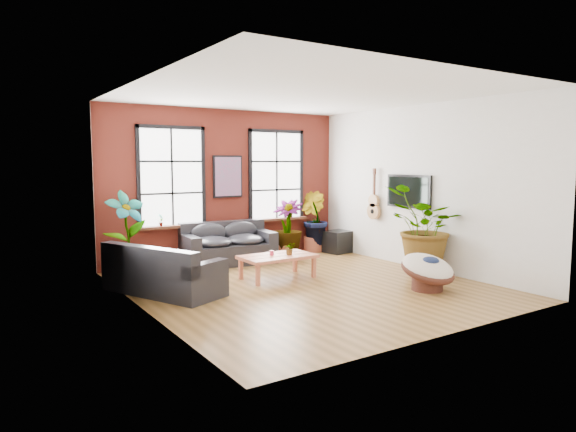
% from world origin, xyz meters
% --- Properties ---
extents(room, '(6.04, 6.54, 3.54)m').
position_xyz_m(room, '(0.00, 0.15, 1.75)').
color(room, brown).
rests_on(room, ground).
extents(sofa_back, '(2.11, 1.16, 0.93)m').
position_xyz_m(sofa_back, '(-0.26, 2.71, 0.42)').
color(sofa_back, black).
rests_on(sofa_back, ground).
extents(sofa_left, '(1.73, 2.37, 0.87)m').
position_xyz_m(sofa_left, '(-2.43, 0.91, 0.39)').
color(sofa_left, black).
rests_on(sofa_left, ground).
extents(coffee_table, '(1.45, 0.84, 0.56)m').
position_xyz_m(coffee_table, '(-0.12, 0.80, 0.41)').
color(coffee_table, '#BA5F43').
rests_on(coffee_table, ground).
extents(papasan_chair, '(0.96, 0.97, 0.72)m').
position_xyz_m(papasan_chair, '(1.64, -1.45, 0.37)').
color(papasan_chair, '#4D261B').
rests_on(papasan_chair, ground).
extents(poster, '(0.74, 0.06, 0.98)m').
position_xyz_m(poster, '(0.00, 3.18, 1.95)').
color(poster, black).
rests_on(poster, room).
extents(tv_wall_unit, '(0.13, 1.86, 1.20)m').
position_xyz_m(tv_wall_unit, '(2.93, 0.60, 1.54)').
color(tv_wall_unit, black).
rests_on(tv_wall_unit, room).
extents(media_box, '(0.73, 0.63, 0.55)m').
position_xyz_m(media_box, '(2.72, 2.45, 0.28)').
color(media_box, black).
rests_on(media_box, ground).
extents(pot_back_left, '(0.60, 0.60, 0.39)m').
position_xyz_m(pot_back_left, '(-2.51, 2.72, 0.19)').
color(pot_back_left, '#9E4B33').
rests_on(pot_back_left, ground).
extents(pot_back_right, '(0.64, 0.64, 0.38)m').
position_xyz_m(pot_back_right, '(2.31, 2.93, 0.19)').
color(pot_back_right, '#9E4B33').
rests_on(pot_back_right, ground).
extents(pot_right_wall, '(0.54, 0.54, 0.36)m').
position_xyz_m(pot_right_wall, '(2.52, -0.54, 0.18)').
color(pot_right_wall, '#9E4B33').
rests_on(pot_right_wall, ground).
extents(pot_mid, '(0.61, 0.61, 0.36)m').
position_xyz_m(pot_mid, '(1.14, 2.40, 0.18)').
color(pot_mid, '#9E4B33').
rests_on(pot_mid, ground).
extents(floor_plant_back_left, '(0.93, 0.73, 1.57)m').
position_xyz_m(floor_plant_back_left, '(-2.50, 2.72, 0.94)').
color(floor_plant_back_left, '#1A3F10').
rests_on(floor_plant_back_left, ground).
extents(floor_plant_back_right, '(0.79, 0.90, 1.40)m').
position_xyz_m(floor_plant_back_right, '(2.30, 2.96, 0.85)').
color(floor_plant_back_right, '#1A3F10').
rests_on(floor_plant_back_right, ground).
extents(floor_plant_right_wall, '(1.73, 1.58, 1.66)m').
position_xyz_m(floor_plant_right_wall, '(2.50, -0.57, 0.99)').
color(floor_plant_right_wall, '#1A3F10').
rests_on(floor_plant_right_wall, ground).
extents(floor_plant_mid, '(0.98, 0.98, 1.26)m').
position_xyz_m(floor_plant_mid, '(1.17, 2.42, 0.77)').
color(floor_plant_mid, '#1A3F10').
rests_on(floor_plant_mid, ground).
extents(table_plant, '(0.28, 0.26, 0.24)m').
position_xyz_m(table_plant, '(0.11, 0.70, 0.59)').
color(table_plant, '#1A3F10').
rests_on(table_plant, coffee_table).
extents(sill_plant_left, '(0.17, 0.17, 0.27)m').
position_xyz_m(sill_plant_left, '(-1.65, 3.13, 1.04)').
color(sill_plant_left, '#1A3F10').
rests_on(sill_plant_left, room).
extents(sill_plant_right, '(0.19, 0.19, 0.27)m').
position_xyz_m(sill_plant_right, '(1.70, 3.13, 1.04)').
color(sill_plant_right, '#1A3F10').
rests_on(sill_plant_right, room).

